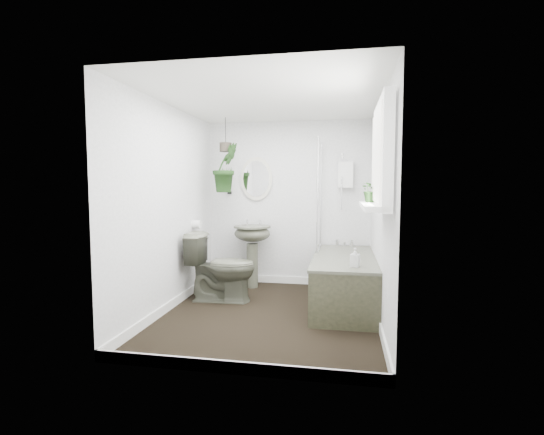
# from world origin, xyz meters

# --- Properties ---
(floor) EXTENTS (2.30, 2.80, 0.02)m
(floor) POSITION_xyz_m (0.00, 0.00, -0.01)
(floor) COLOR black
(floor) RESTS_ON ground
(ceiling) EXTENTS (2.30, 2.80, 0.02)m
(ceiling) POSITION_xyz_m (0.00, 0.00, 2.31)
(ceiling) COLOR white
(ceiling) RESTS_ON ground
(wall_back) EXTENTS (2.30, 0.02, 2.30)m
(wall_back) POSITION_xyz_m (0.00, 1.41, 1.15)
(wall_back) COLOR white
(wall_back) RESTS_ON ground
(wall_front) EXTENTS (2.30, 0.02, 2.30)m
(wall_front) POSITION_xyz_m (0.00, -1.41, 1.15)
(wall_front) COLOR white
(wall_front) RESTS_ON ground
(wall_left) EXTENTS (0.02, 2.80, 2.30)m
(wall_left) POSITION_xyz_m (-1.16, 0.00, 1.15)
(wall_left) COLOR white
(wall_left) RESTS_ON ground
(wall_right) EXTENTS (0.02, 2.80, 2.30)m
(wall_right) POSITION_xyz_m (1.16, 0.00, 1.15)
(wall_right) COLOR white
(wall_right) RESTS_ON ground
(skirting) EXTENTS (2.30, 2.80, 0.10)m
(skirting) POSITION_xyz_m (0.00, 0.00, 0.05)
(skirting) COLOR white
(skirting) RESTS_ON floor
(bathtub) EXTENTS (0.72, 1.72, 0.58)m
(bathtub) POSITION_xyz_m (0.80, 0.50, 0.29)
(bathtub) COLOR #4C4E3F
(bathtub) RESTS_ON floor
(bath_screen) EXTENTS (0.04, 0.72, 1.40)m
(bath_screen) POSITION_xyz_m (0.47, 0.99, 1.28)
(bath_screen) COLOR silver
(bath_screen) RESTS_ON bathtub
(shower_box) EXTENTS (0.20, 0.10, 0.35)m
(shower_box) POSITION_xyz_m (0.80, 1.34, 1.55)
(shower_box) COLOR white
(shower_box) RESTS_ON wall_back
(oval_mirror) EXTENTS (0.46, 0.03, 0.62)m
(oval_mirror) POSITION_xyz_m (-0.45, 1.37, 1.50)
(oval_mirror) COLOR beige
(oval_mirror) RESTS_ON wall_back
(wall_sconce) EXTENTS (0.04, 0.04, 0.22)m
(wall_sconce) POSITION_xyz_m (-0.85, 1.36, 1.40)
(wall_sconce) COLOR black
(wall_sconce) RESTS_ON wall_back
(toilet_roll_holder) EXTENTS (0.11, 0.11, 0.11)m
(toilet_roll_holder) POSITION_xyz_m (-1.10, 0.70, 0.90)
(toilet_roll_holder) COLOR white
(toilet_roll_holder) RESTS_ON wall_left
(window_recess) EXTENTS (0.08, 1.00, 0.90)m
(window_recess) POSITION_xyz_m (1.09, -0.70, 1.65)
(window_recess) COLOR white
(window_recess) RESTS_ON wall_right
(window_sill) EXTENTS (0.18, 1.00, 0.04)m
(window_sill) POSITION_xyz_m (1.02, -0.70, 1.23)
(window_sill) COLOR white
(window_sill) RESTS_ON wall_right
(window_blinds) EXTENTS (0.01, 0.86, 0.76)m
(window_blinds) POSITION_xyz_m (1.04, -0.70, 1.65)
(window_blinds) COLOR white
(window_blinds) RESTS_ON wall_right
(toilet) EXTENTS (0.84, 0.51, 0.83)m
(toilet) POSITION_xyz_m (-0.68, 0.42, 0.42)
(toilet) COLOR #4C4E3F
(toilet) RESTS_ON floor
(pedestal_sink) EXTENTS (0.59, 0.53, 0.86)m
(pedestal_sink) POSITION_xyz_m (-0.45, 1.10, 0.43)
(pedestal_sink) COLOR #4C4E3F
(pedestal_sink) RESTS_ON floor
(sill_plant) EXTENTS (0.26, 0.25, 0.23)m
(sill_plant) POSITION_xyz_m (1.03, -0.40, 1.37)
(sill_plant) COLOR black
(sill_plant) RESTS_ON window_sill
(hanging_plant) EXTENTS (0.45, 0.46, 0.66)m
(hanging_plant) POSITION_xyz_m (-0.77, 0.95, 1.64)
(hanging_plant) COLOR black
(hanging_plant) RESTS_ON ceiling
(soap_bottle) EXTENTS (0.11, 0.11, 0.19)m
(soap_bottle) POSITION_xyz_m (0.90, -0.09, 0.68)
(soap_bottle) COLOR black
(soap_bottle) RESTS_ON bathtub
(hanging_pot) EXTENTS (0.16, 0.16, 0.12)m
(hanging_pot) POSITION_xyz_m (-0.77, 0.95, 1.91)
(hanging_pot) COLOR #2E2820
(hanging_pot) RESTS_ON ceiling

